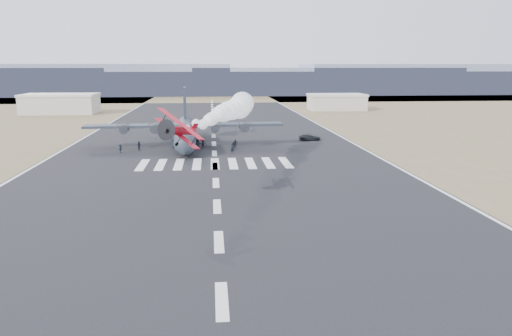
{
  "coord_description": "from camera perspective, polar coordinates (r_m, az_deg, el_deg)",
  "views": [
    {
      "loc": [
        -0.52,
        -32.47,
        16.18
      ],
      "look_at": [
        4.8,
        26.44,
        4.0
      ],
      "focal_mm": 35.0,
      "sensor_mm": 36.0,
      "label": 1
    }
  ],
  "objects": [
    {
      "name": "ridge_seg_c",
      "position": [
        299.59,
        -17.85,
        9.62
      ],
      "size": [
        150.0,
        50.0,
        17.0
      ],
      "primitive_type": "cube",
      "color": "slate",
      "rests_on": "ground"
    },
    {
      "name": "crew_b",
      "position": [
        96.98,
        -2.6,
        2.5
      ],
      "size": [
        0.92,
        0.82,
        1.61
      ],
      "primitive_type": "imported",
      "rotation": [
        0.0,
        0.0,
        2.59
      ],
      "color": "black",
      "rests_on": "ground"
    },
    {
      "name": "ground",
      "position": [
        36.28,
        -3.93,
        -14.88
      ],
      "size": [
        500.0,
        500.0,
        0.0
      ],
      "primitive_type": "plane",
      "color": "black",
      "rests_on": "ground"
    },
    {
      "name": "ridge_seg_d",
      "position": [
        292.63,
        -5.13,
        9.69
      ],
      "size": [
        150.0,
        50.0,
        13.0
      ],
      "primitive_type": "cube",
      "color": "slate",
      "rests_on": "ground"
    },
    {
      "name": "aerobatic_biplane",
      "position": [
        58.2,
        -8.7,
        4.27
      ],
      "size": [
        5.89,
        6.25,
        4.77
      ],
      "rotation": [
        0.0,
        0.54,
        -0.28
      ],
      "color": "#B30B15"
    },
    {
      "name": "runway_markings",
      "position": [
        93.87,
        -4.77,
        1.67
      ],
      "size": [
        60.0,
        260.0,
        0.01
      ],
      "primitive_type": null,
      "color": "silver",
      "rests_on": "ground"
    },
    {
      "name": "smoke_trail",
      "position": [
        84.54,
        -2.5,
        6.82
      ],
      "size": [
        11.0,
        32.43,
        4.22
      ],
      "rotation": [
        0.0,
        0.0,
        -0.28
      ],
      "color": "white"
    },
    {
      "name": "crew_h",
      "position": [
        99.25,
        -13.23,
        2.47
      ],
      "size": [
        1.03,
        0.9,
        1.81
      ],
      "primitive_type": "imported",
      "rotation": [
        0.0,
        0.0,
        2.65
      ],
      "color": "black",
      "rests_on": "ground"
    },
    {
      "name": "crew_d",
      "position": [
        99.44,
        -2.39,
        2.8
      ],
      "size": [
        1.16,
        0.75,
        1.83
      ],
      "primitive_type": "imported",
      "rotation": [
        0.0,
        0.0,
        6.09
      ],
      "color": "black",
      "rests_on": "ground"
    },
    {
      "name": "crew_f",
      "position": [
        100.35,
        -6.08,
        2.75
      ],
      "size": [
        1.56,
        0.83,
        1.6
      ],
      "primitive_type": "imported",
      "rotation": [
        0.0,
        0.0,
        3.39
      ],
      "color": "black",
      "rests_on": "ground"
    },
    {
      "name": "crew_a",
      "position": [
        93.84,
        -2.74,
        2.28
      ],
      "size": [
        0.86,
        0.79,
        1.9
      ],
      "primitive_type": "imported",
      "rotation": [
        0.0,
        0.0,
        0.4
      ],
      "color": "black",
      "rests_on": "ground"
    },
    {
      "name": "transport_aircraft",
      "position": [
        103.58,
        -8.09,
        4.18
      ],
      "size": [
        39.55,
        32.57,
        11.43
      ],
      "rotation": [
        0.0,
        0.0,
        0.04
      ],
      "color": "#1E232E",
      "rests_on": "ground"
    },
    {
      "name": "support_vehicle",
      "position": [
        110.79,
        6.18,
        3.52
      ],
      "size": [
        4.84,
        2.31,
        1.33
      ],
      "primitive_type": "imported",
      "rotation": [
        0.0,
        0.0,
        1.59
      ],
      "color": "black",
      "rests_on": "ground"
    },
    {
      "name": "ridge_seg_e",
      "position": [
        299.84,
        7.57,
        9.88
      ],
      "size": [
        150.0,
        50.0,
        15.0
      ],
      "primitive_type": "cube",
      "color": "slate",
      "rests_on": "ground"
    },
    {
      "name": "crew_e",
      "position": [
        100.13,
        -6.71,
        2.78
      ],
      "size": [
        0.96,
        0.69,
        1.8
      ],
      "primitive_type": "imported",
      "rotation": [
        0.0,
        0.0,
        6.1
      ],
      "color": "black",
      "rests_on": "ground"
    },
    {
      "name": "crew_c",
      "position": [
        97.48,
        -15.28,
        2.17
      ],
      "size": [
        0.8,
        1.18,
        1.67
      ],
      "primitive_type": "imported",
      "rotation": [
        0.0,
        0.0,
        4.41
      ],
      "color": "black",
      "rests_on": "ground"
    },
    {
      "name": "hangar_left",
      "position": [
        185.22,
        -21.45,
        6.88
      ],
      "size": [
        24.5,
        14.5,
        6.7
      ],
      "color": "#A5A093",
      "rests_on": "ground"
    },
    {
      "name": "ridge_seg_f",
      "position": [
        320.36,
        19.16,
        9.63
      ],
      "size": [
        150.0,
        50.0,
        17.0
      ],
      "primitive_type": "cube",
      "color": "slate",
      "rests_on": "ground"
    },
    {
      "name": "scrub_far",
      "position": [
        262.97,
        -5.09,
        8.06
      ],
      "size": [
        500.0,
        80.0,
        0.0
      ],
      "primitive_type": "cube",
      "color": "brown",
      "rests_on": "ground"
    },
    {
      "name": "crew_g",
      "position": [
        94.67,
        -8.86,
        2.16
      ],
      "size": [
        0.77,
        0.75,
        1.63
      ],
      "primitive_type": "imported",
      "rotation": [
        0.0,
        0.0,
        3.8
      ],
      "color": "black",
      "rests_on": "ground"
    },
    {
      "name": "hangar_right",
      "position": [
        188.76,
        9.2,
        7.49
      ],
      "size": [
        20.5,
        12.5,
        5.9
      ],
      "color": "#A5A093",
      "rests_on": "ground"
    }
  ]
}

